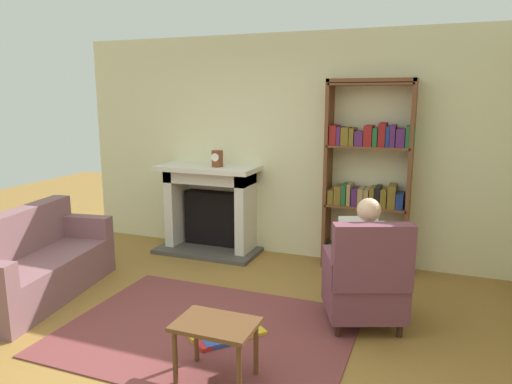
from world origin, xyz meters
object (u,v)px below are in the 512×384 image
(mantel_clock, at_px, (217,159))
(side_table, at_px, (216,332))
(seated_reader, at_px, (364,254))
(armchair_reading, at_px, (366,281))
(bookshelf, at_px, (368,183))
(sofa_floral, at_px, (33,266))
(fireplace, at_px, (211,206))

(mantel_clock, height_order, side_table, mantel_clock)
(seated_reader, bearing_deg, armchair_reading, 90.00)
(side_table, bearing_deg, mantel_clock, 115.22)
(mantel_clock, height_order, seated_reader, mantel_clock)
(bookshelf, relative_size, side_table, 3.84)
(sofa_floral, relative_size, side_table, 3.20)
(bookshelf, xyz_separation_m, sofa_floral, (-2.95, -1.99, -0.69))
(armchair_reading, bearing_deg, bookshelf, -103.30)
(fireplace, bearing_deg, bookshelf, 1.09)
(side_table, bearing_deg, sofa_floral, 164.59)
(fireplace, distance_m, bookshelf, 2.01)
(seated_reader, relative_size, sofa_floral, 0.64)
(armchair_reading, xyz_separation_m, side_table, (-0.85, -1.16, -0.06))
(mantel_clock, relative_size, sofa_floral, 0.11)
(bookshelf, bearing_deg, side_table, -103.65)
(seated_reader, bearing_deg, fireplace, -53.35)
(bookshelf, relative_size, armchair_reading, 2.22)
(bookshelf, xyz_separation_m, seated_reader, (0.17, -1.36, -0.39))
(sofa_floral, xyz_separation_m, side_table, (2.31, -0.64, 0.05))
(fireplace, relative_size, side_table, 2.33)
(armchair_reading, bearing_deg, sofa_floral, -12.16)
(armchair_reading, distance_m, side_table, 1.44)
(bookshelf, height_order, sofa_floral, bookshelf)
(bookshelf, xyz_separation_m, armchair_reading, (0.21, -1.47, -0.59))
(bookshelf, distance_m, seated_reader, 1.42)
(seated_reader, bearing_deg, side_table, 35.95)
(bookshelf, relative_size, seated_reader, 1.89)
(bookshelf, height_order, armchair_reading, bookshelf)
(mantel_clock, bearing_deg, bookshelf, 4.29)
(armchair_reading, distance_m, sofa_floral, 3.21)
(sofa_floral, bearing_deg, mantel_clock, -40.34)
(armchair_reading, height_order, sofa_floral, armchair_reading)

